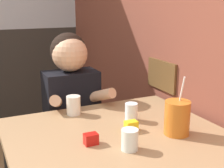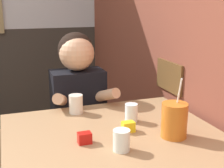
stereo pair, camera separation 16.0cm
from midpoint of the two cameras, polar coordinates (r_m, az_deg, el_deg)
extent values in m
cube|color=brown|center=(2.42, 2.17, 14.10)|extent=(0.06, 4.59, 2.70)
cube|color=brown|center=(2.06, 6.86, 1.59)|extent=(0.02, 0.30, 0.19)
cube|color=#93704C|center=(1.49, -1.71, -10.13)|extent=(1.02, 0.95, 0.04)
cylinder|color=black|center=(2.20, 5.20, -12.63)|extent=(0.04, 0.04, 0.73)
cube|color=black|center=(2.07, -9.60, -4.53)|extent=(0.34, 0.20, 0.50)
sphere|color=black|center=(2.00, -10.29, 6.01)|extent=(0.23, 0.23, 0.23)
sphere|color=tan|center=(1.98, -10.05, 5.42)|extent=(0.22, 0.22, 0.22)
cylinder|color=tan|center=(1.88, -12.56, -3.19)|extent=(0.14, 0.27, 0.15)
cylinder|color=tan|center=(1.95, -4.75, -2.19)|extent=(0.14, 0.27, 0.15)
cylinder|color=#C6661E|center=(1.49, 8.82, -6.20)|extent=(0.12, 0.12, 0.16)
cylinder|color=white|center=(1.46, 9.61, -1.24)|extent=(0.01, 0.04, 0.14)
cylinder|color=silver|center=(1.64, 0.76, -5.20)|extent=(0.07, 0.07, 0.10)
cylinder|color=silver|center=(1.33, -0.21, -10.21)|extent=(0.07, 0.07, 0.09)
cylinder|color=silver|center=(1.76, -9.66, -3.89)|extent=(0.08, 0.08, 0.11)
cube|color=#B7140F|center=(1.40, -7.20, -10.03)|extent=(0.06, 0.04, 0.05)
cube|color=yellow|center=(1.53, 0.49, -7.75)|extent=(0.06, 0.04, 0.05)
camera|label=1|loc=(0.08, -92.86, -0.76)|focal=50.00mm
camera|label=2|loc=(0.08, 87.14, 0.76)|focal=50.00mm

